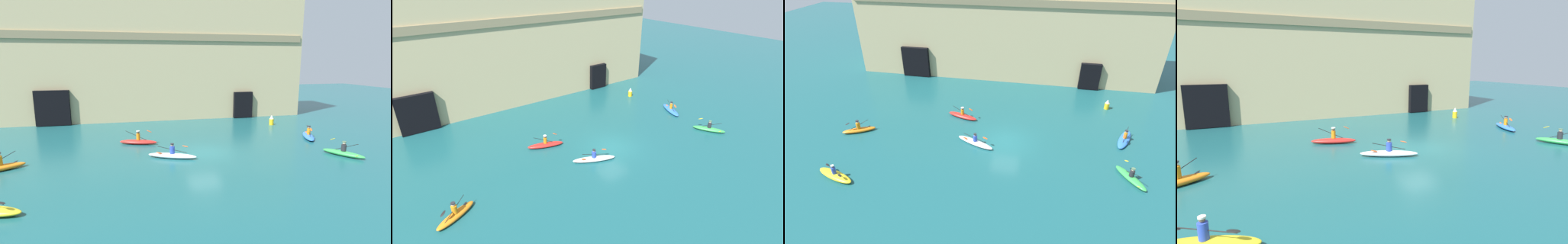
% 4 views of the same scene
% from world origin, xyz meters
% --- Properties ---
extents(ground_plane, '(120.00, 120.00, 0.00)m').
position_xyz_m(ground_plane, '(0.00, 0.00, 0.00)').
color(ground_plane, '#195156').
extents(cliff_bluff, '(36.36, 7.11, 14.46)m').
position_xyz_m(cliff_bluff, '(-2.47, 16.39, 7.21)').
color(cliff_bluff, tan).
rests_on(cliff_bluff, ground).
extents(kayak_orange, '(2.86, 1.97, 1.20)m').
position_xyz_m(kayak_orange, '(-13.51, -0.96, 0.26)').
color(kayak_orange, orange).
rests_on(kayak_orange, ground).
extents(kayak_red, '(3.19, 1.65, 1.21)m').
position_xyz_m(kayak_red, '(-4.78, 3.43, 0.23)').
color(kayak_red, red).
rests_on(kayak_red, ground).
extents(kayak_white, '(3.50, 2.04, 1.07)m').
position_xyz_m(kayak_white, '(-2.59, -0.83, 0.22)').
color(kayak_white, white).
rests_on(kayak_white, ground).
extents(kayak_green, '(2.14, 2.92, 1.17)m').
position_xyz_m(kayak_green, '(9.61, -3.10, 0.23)').
color(kayak_green, green).
rests_on(kayak_green, ground).
extents(kayak_blue, '(2.08, 3.38, 1.10)m').
position_xyz_m(kayak_blue, '(10.20, 2.18, 0.20)').
color(kayak_blue, blue).
rests_on(kayak_blue, ground).
extents(marker_buoy, '(0.47, 0.47, 1.08)m').
position_xyz_m(marker_buoy, '(9.59, 8.13, 0.50)').
color(marker_buoy, yellow).
rests_on(marker_buoy, ground).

